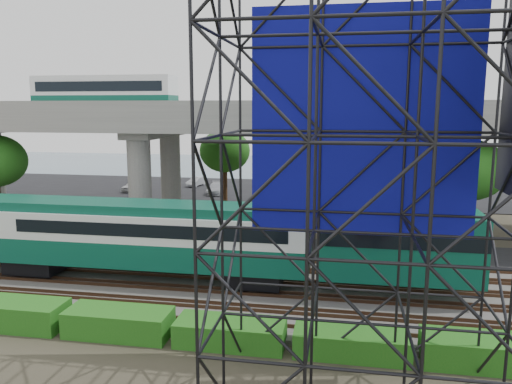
# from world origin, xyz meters

# --- Properties ---
(ground) EXTENTS (140.00, 140.00, 0.00)m
(ground) POSITION_xyz_m (0.00, 0.00, 0.00)
(ground) COLOR #474233
(ground) RESTS_ON ground
(ballast_bed) EXTENTS (90.00, 12.00, 0.20)m
(ballast_bed) POSITION_xyz_m (0.00, 2.00, 0.10)
(ballast_bed) COLOR slate
(ballast_bed) RESTS_ON ground
(service_road) EXTENTS (90.00, 5.00, 0.08)m
(service_road) POSITION_xyz_m (0.00, 10.50, 0.04)
(service_road) COLOR black
(service_road) RESTS_ON ground
(parking_lot) EXTENTS (90.00, 18.00, 0.08)m
(parking_lot) POSITION_xyz_m (0.00, 34.00, 0.04)
(parking_lot) COLOR black
(parking_lot) RESTS_ON ground
(harbor_water) EXTENTS (140.00, 40.00, 0.03)m
(harbor_water) POSITION_xyz_m (0.00, 56.00, 0.01)
(harbor_water) COLOR #466074
(harbor_water) RESTS_ON ground
(rail_tracks) EXTENTS (90.00, 9.52, 0.16)m
(rail_tracks) POSITION_xyz_m (0.00, 2.00, 0.28)
(rail_tracks) COLOR #472D1E
(rail_tracks) RESTS_ON ballast_bed
(commuter_train) EXTENTS (29.30, 3.06, 4.30)m
(commuter_train) POSITION_xyz_m (-3.50, 2.00, 2.88)
(commuter_train) COLOR black
(commuter_train) RESTS_ON rail_tracks
(overpass) EXTENTS (80.00, 12.00, 12.40)m
(overpass) POSITION_xyz_m (-1.04, 16.00, 8.21)
(overpass) COLOR #9E9B93
(overpass) RESTS_ON ground
(scaffold_tower) EXTENTS (9.36, 6.36, 15.00)m
(scaffold_tower) POSITION_xyz_m (6.13, -7.98, 7.47)
(scaffold_tower) COLOR black
(scaffold_tower) RESTS_ON ground
(hedge_strip) EXTENTS (34.60, 1.80, 1.20)m
(hedge_strip) POSITION_xyz_m (1.01, -4.30, 0.56)
(hedge_strip) COLOR #165814
(hedge_strip) RESTS_ON ground
(trees) EXTENTS (40.94, 16.94, 7.69)m
(trees) POSITION_xyz_m (-4.67, 16.17, 5.57)
(trees) COLOR #382314
(trees) RESTS_ON ground
(suv) EXTENTS (5.62, 3.97, 1.42)m
(suv) POSITION_xyz_m (-2.02, 10.97, 0.79)
(suv) COLOR black
(suv) RESTS_ON service_road
(parked_cars) EXTENTS (38.32, 9.38, 1.29)m
(parked_cars) POSITION_xyz_m (0.48, 33.33, 0.68)
(parked_cars) COLOR silver
(parked_cars) RESTS_ON parking_lot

